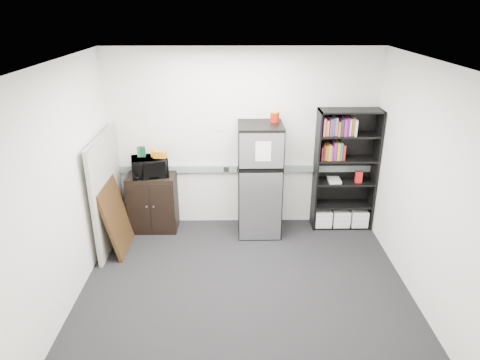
{
  "coord_description": "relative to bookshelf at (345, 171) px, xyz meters",
  "views": [
    {
      "loc": [
        -0.11,
        -4.37,
        3.25
      ],
      "look_at": [
        -0.05,
        0.9,
        1.06
      ],
      "focal_mm": 32.0,
      "sensor_mm": 36.0,
      "label": 1
    }
  ],
  "objects": [
    {
      "name": "snack_box_a",
      "position": [
        -3.03,
        -0.05,
        0.34
      ],
      "size": [
        0.08,
        0.06,
        0.15
      ],
      "primitive_type": "cube",
      "rotation": [
        0.0,
        0.0,
        0.23
      ],
      "color": "#185526",
      "rests_on": "microwave"
    },
    {
      "name": "refrigerator",
      "position": [
        -1.28,
        -0.14,
        -0.07
      ],
      "size": [
        0.64,
        0.66,
        1.68
      ],
      "rotation": [
        0.0,
        0.0,
        0.01
      ],
      "color": "black",
      "rests_on": "floor"
    },
    {
      "name": "snack_box_c",
      "position": [
        -2.83,
        -0.05,
        0.33
      ],
      "size": [
        0.08,
        0.06,
        0.14
      ],
      "primitive_type": "cube",
      "rotation": [
        0.0,
        0.0,
        0.17
      ],
      "color": "gold",
      "rests_on": "microwave"
    },
    {
      "name": "electrical_raceway",
      "position": [
        -1.53,
        0.15,
        -0.01
      ],
      "size": [
        3.92,
        0.05,
        0.1
      ],
      "primitive_type": "cube",
      "color": "gray",
      "rests_on": "wall_back"
    },
    {
      "name": "wall_note",
      "position": [
        -1.88,
        0.18,
        0.64
      ],
      "size": [
        0.14,
        0.0,
        0.1
      ],
      "primitive_type": "cube",
      "color": "white",
      "rests_on": "wall_back"
    },
    {
      "name": "ceiling",
      "position": [
        -1.53,
        -1.57,
        1.79
      ],
      "size": [
        4.0,
        3.5,
        0.02
      ],
      "primitive_type": "cube",
      "color": "white",
      "rests_on": "wall_back"
    },
    {
      "name": "wall_left",
      "position": [
        -3.53,
        -1.57,
        0.44
      ],
      "size": [
        0.02,
        3.5,
        2.7
      ],
      "primitive_type": "cube",
      "color": "white",
      "rests_on": "floor"
    },
    {
      "name": "snack_bag",
      "position": [
        -2.73,
        -0.1,
        0.31
      ],
      "size": [
        0.19,
        0.13,
        0.1
      ],
      "primitive_type": "cube",
      "rotation": [
        0.0,
        0.0,
        -0.16
      ],
      "color": "#C97114",
      "rests_on": "microwave"
    },
    {
      "name": "cubicle_partition",
      "position": [
        -3.43,
        -0.49,
        -0.1
      ],
      "size": [
        0.06,
        1.3,
        1.62
      ],
      "color": "gray",
      "rests_on": "floor"
    },
    {
      "name": "bookshelf",
      "position": [
        0.0,
        0.0,
        0.0
      ],
      "size": [
        0.9,
        0.34,
        1.85
      ],
      "color": "black",
      "rests_on": "floor"
    },
    {
      "name": "framed_poster",
      "position": [
        -3.3,
        -0.64,
        -0.41
      ],
      "size": [
        0.26,
        0.78,
        0.98
      ],
      "rotation": [
        0.0,
        -0.22,
        0.0
      ],
      "color": "black",
      "rests_on": "floor"
    },
    {
      "name": "floor",
      "position": [
        -1.53,
        -1.57,
        -0.91
      ],
      "size": [
        4.0,
        4.0,
        0.0
      ],
      "primitive_type": "plane",
      "color": "black",
      "rests_on": "ground"
    },
    {
      "name": "microwave",
      "position": [
        -2.89,
        -0.08,
        0.12
      ],
      "size": [
        0.58,
        0.46,
        0.29
      ],
      "primitive_type": "imported",
      "rotation": [
        0.0,
        0.0,
        0.24
      ],
      "color": "black",
      "rests_on": "cabinet"
    },
    {
      "name": "coffee_can",
      "position": [
        -1.08,
        -0.02,
        0.85
      ],
      "size": [
        0.13,
        0.13,
        0.18
      ],
      "color": "#A01607",
      "rests_on": "refrigerator"
    },
    {
      "name": "wall_right",
      "position": [
        0.47,
        -1.57,
        0.44
      ],
      "size": [
        0.02,
        3.5,
        2.7
      ],
      "primitive_type": "cube",
      "color": "white",
      "rests_on": "floor"
    },
    {
      "name": "wall_back",
      "position": [
        -1.53,
        0.18,
        0.44
      ],
      "size": [
        4.0,
        0.02,
        2.7
      ],
      "primitive_type": "cube",
      "color": "white",
      "rests_on": "floor"
    },
    {
      "name": "cabinet",
      "position": [
        -2.89,
        -0.06,
        -0.47
      ],
      "size": [
        0.71,
        0.47,
        0.89
      ],
      "color": "black",
      "rests_on": "floor"
    },
    {
      "name": "snack_box_b",
      "position": [
        -2.98,
        -0.05,
        0.34
      ],
      "size": [
        0.07,
        0.05,
        0.15
      ],
      "primitive_type": "cube",
      "rotation": [
        0.0,
        0.0,
        -0.04
      ],
      "color": "#0D3B27",
      "rests_on": "microwave"
    }
  ]
}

